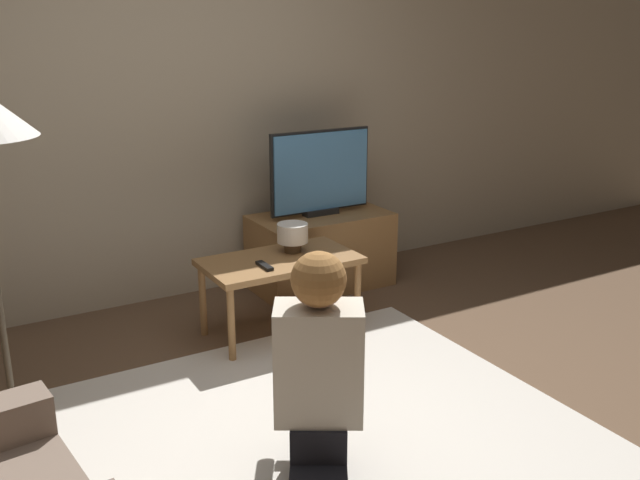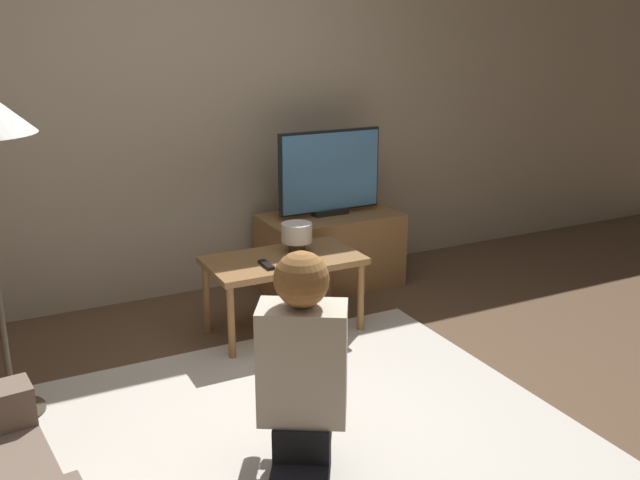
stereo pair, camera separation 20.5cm
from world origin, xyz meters
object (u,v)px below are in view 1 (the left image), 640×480
(coffee_table, at_px, (280,267))
(person_kneeling, at_px, (319,370))
(tv, at_px, (321,172))
(table_lamp, at_px, (293,235))

(coffee_table, distance_m, person_kneeling, 1.41)
(tv, height_order, person_kneeling, tv)
(table_lamp, bearing_deg, person_kneeling, -114.55)
(tv, relative_size, coffee_table, 0.83)
(person_kneeling, bearing_deg, coffee_table, -80.61)
(coffee_table, height_order, person_kneeling, person_kneeling)
(coffee_table, distance_m, table_lamp, 0.21)
(person_kneeling, bearing_deg, table_lamp, -83.89)
(coffee_table, xyz_separation_m, person_kneeling, (-0.51, -1.31, 0.07))
(tv, relative_size, person_kneeling, 0.78)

